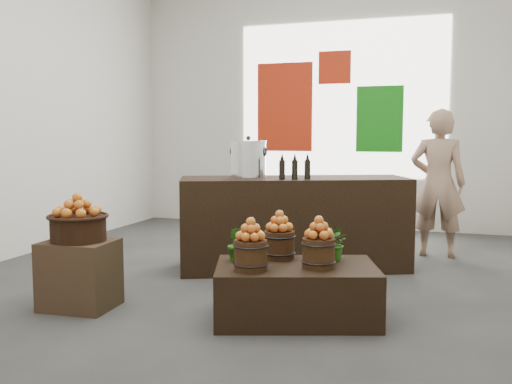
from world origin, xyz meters
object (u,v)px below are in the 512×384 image
(counter, at_px, (294,223))
(stock_pot_left, at_px, (248,160))
(display_table, at_px, (296,292))
(crate, at_px, (80,274))
(shopper, at_px, (438,183))
(wicker_basket, at_px, (78,229))

(counter, height_order, stock_pot_left, stock_pot_left)
(display_table, relative_size, counter, 0.52)
(crate, distance_m, display_table, 1.84)
(counter, xyz_separation_m, stock_pot_left, (-0.46, -0.20, 0.69))
(counter, xyz_separation_m, shopper, (1.48, 1.15, 0.38))
(stock_pot_left, relative_size, shopper, 0.21)
(crate, xyz_separation_m, counter, (1.36, 1.97, 0.21))
(wicker_basket, xyz_separation_m, shopper, (2.84, 3.12, 0.20))
(counter, bearing_deg, display_table, -98.02)
(crate, relative_size, counter, 0.24)
(display_table, distance_m, stock_pot_left, 1.99)
(counter, relative_size, shopper, 1.38)
(display_table, bearing_deg, counter, 86.97)
(stock_pot_left, height_order, shopper, shopper)
(crate, distance_m, wicker_basket, 0.39)
(crate, bearing_deg, stock_pot_left, 62.95)
(display_table, bearing_deg, crate, 171.04)
(wicker_basket, xyz_separation_m, counter, (1.36, 1.97, -0.18))
(stock_pot_left, bearing_deg, display_table, -58.37)
(crate, bearing_deg, wicker_basket, 0.00)
(crate, xyz_separation_m, shopper, (2.84, 3.12, 0.60))
(stock_pot_left, bearing_deg, crate, -117.05)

